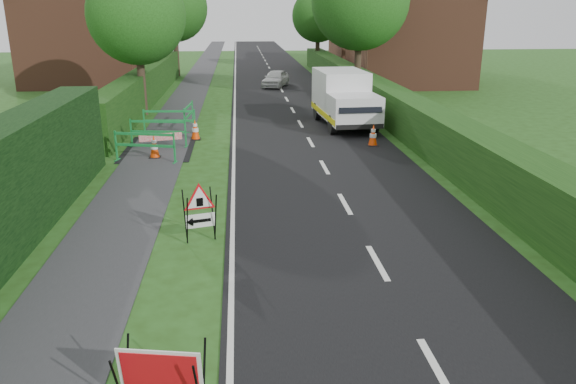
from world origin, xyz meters
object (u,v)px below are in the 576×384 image
triangle_sign (198,209)px  hatchback_car (276,78)px  red_rect_sign (160,376)px  works_van (344,97)px

triangle_sign → hatchback_car: bearing=67.3°
red_rect_sign → triangle_sign: 5.29m
red_rect_sign → hatchback_car: 30.47m
red_rect_sign → hatchback_car: size_ratio=0.36×
triangle_sign → hatchback_car: 25.21m
triangle_sign → hatchback_car: size_ratio=0.36×
works_van → hatchback_car: 12.87m
triangle_sign → works_van: size_ratio=0.22×
hatchback_car → works_van: bearing=-63.2°
red_rect_sign → triangle_sign: triangle_sign is taller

